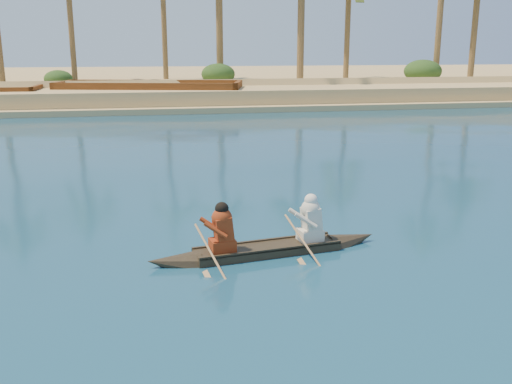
{
  "coord_description": "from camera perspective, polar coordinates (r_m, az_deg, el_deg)",
  "views": [
    {
      "loc": [
        -6.5,
        -13.08,
        3.97
      ],
      "look_at": [
        -4.13,
        -1.09,
        0.87
      ],
      "focal_mm": 40.0,
      "sensor_mm": 36.0,
      "label": 1
    }
  ],
  "objects": [
    {
      "name": "barge_mid",
      "position": [
        40.22,
        -10.49,
        9.37
      ],
      "size": [
        12.95,
        6.96,
        2.05
      ],
      "rotation": [
        0.0,
        0.0,
        -0.24
      ],
      "color": "brown",
      "rests_on": "ground"
    },
    {
      "name": "ground",
      "position": [
        15.13,
        14.73,
        -1.44
      ],
      "size": [
        160.0,
        160.0,
        0.0
      ],
      "primitive_type": "plane",
      "color": "#0C284D",
      "rests_on": "ground"
    },
    {
      "name": "sandy_embankment",
      "position": [
        60.42,
        -5.05,
        10.92
      ],
      "size": [
        150.0,
        51.0,
        1.5
      ],
      "color": "tan",
      "rests_on": "ground"
    },
    {
      "name": "canoe",
      "position": [
        11.29,
        1.15,
        -4.98
      ],
      "size": [
        4.81,
        1.32,
        1.31
      ],
      "rotation": [
        0.0,
        0.0,
        0.15
      ],
      "color": "#30291A",
      "rests_on": "ground"
    },
    {
      "name": "shrub_cluster",
      "position": [
        45.14,
        -2.9,
        10.7
      ],
      "size": [
        100.0,
        6.0,
        2.4
      ],
      "primitive_type": null,
      "color": "#243E16",
      "rests_on": "ground"
    }
  ]
}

